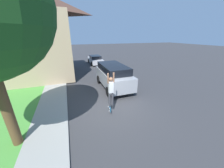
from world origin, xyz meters
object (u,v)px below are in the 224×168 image
at_px(car_down_street, 95,60).
at_px(skateboard, 110,107).
at_px(suv_parked, 113,75).
at_px(skateboarder, 111,89).

relative_size(car_down_street, skateboard, 5.70).
xyz_separation_m(suv_parked, skateboarder, (-1.46, -3.56, 0.39)).
bearing_deg(skateboarder, suv_parked, 67.74).
bearing_deg(car_down_street, suv_parked, -93.74).
height_order(car_down_street, skateboarder, skateboarder).
xyz_separation_m(suv_parked, car_down_street, (0.67, 10.24, -0.47)).
distance_m(suv_parked, skateboard, 3.92).
relative_size(skateboarder, skateboard, 2.50).
distance_m(suv_parked, car_down_street, 10.27).
height_order(suv_parked, car_down_street, suv_parked).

